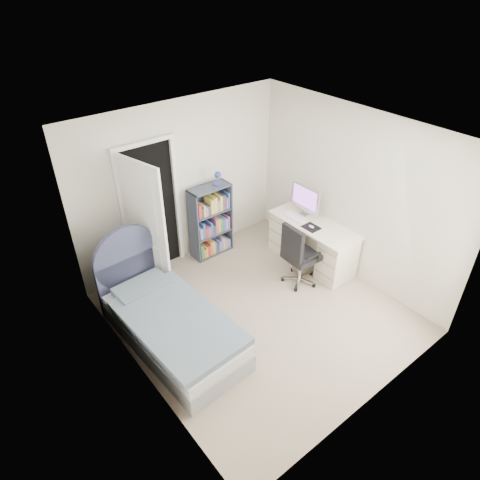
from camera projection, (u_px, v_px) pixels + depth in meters
room_shell at (261, 237)px, 5.15m from camera, size 3.50×3.70×2.60m
door at (147, 221)px, 5.87m from camera, size 0.92×0.81×2.06m
bed at (169, 323)px, 5.30m from camera, size 1.06×2.07×1.25m
nightstand at (112, 281)px, 5.86m from camera, size 0.36×0.36×0.54m
floor_lamp at (153, 250)px, 6.02m from camera, size 0.22×0.22×1.51m
bookcase at (211, 223)px, 6.73m from camera, size 0.66×0.28×1.41m
desk at (312, 241)px, 6.62m from camera, size 0.58×1.44×1.18m
office_chair at (298, 253)px, 6.07m from camera, size 0.52×0.53×1.00m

